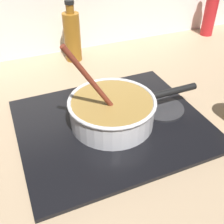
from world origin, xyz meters
name	(u,v)px	position (x,y,z in m)	size (l,w,h in m)	color
ground	(97,189)	(0.00, 0.00, -0.02)	(2.40, 1.60, 0.04)	#9E8466
hob_plate	(112,124)	(0.12, 0.19, 0.01)	(0.56, 0.48, 0.01)	black
burner_ring	(112,121)	(0.12, 0.19, 0.02)	(0.20, 0.20, 0.01)	#592D0C
spare_burner	(162,108)	(0.30, 0.19, 0.01)	(0.14, 0.14, 0.01)	#262628
cooking_pan	(112,110)	(0.12, 0.19, 0.06)	(0.43, 0.26, 0.28)	silver
sauce_bottle	(210,13)	(0.88, 0.69, 0.11)	(0.06, 0.06, 0.27)	red
oil_bottle	(72,36)	(0.15, 0.68, 0.11)	(0.07, 0.07, 0.25)	#8C5919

